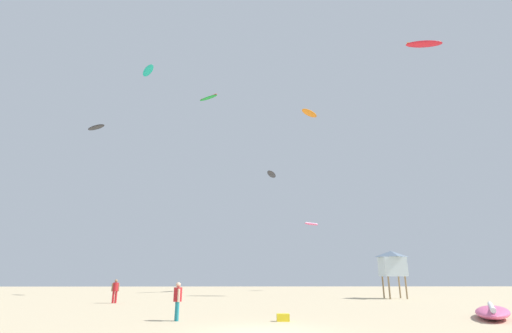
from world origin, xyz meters
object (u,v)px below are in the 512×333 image
Objects in this scene: kite_aloft_0 at (148,71)px; kite_aloft_2 at (424,44)px; kite_aloft_4 at (209,98)px; cooler_box at (283,318)px; lifeguard_tower at (392,263)px; kite_aloft_1 at (309,113)px; kite_aloft_5 at (96,127)px; kite_grounded_near at (492,312)px; person_midground at (115,289)px; kite_aloft_6 at (311,224)px; kite_aloft_3 at (272,174)px; person_foreground at (178,298)px.

kite_aloft_2 is (33.75, -6.42, -0.00)m from kite_aloft_0.
cooler_box is at bearing -73.73° from kite_aloft_4.
kite_aloft_2 is at bearing 46.10° from cooler_box.
kite_aloft_1 reaches higher than lifeguard_tower.
kite_aloft_1 is (-5.01, 11.16, 19.95)m from lifeguard_tower.
lifeguard_tower is 1.32× the size of kite_aloft_1.
kite_aloft_4 is at bearing 7.45° from kite_aloft_5.
kite_aloft_2 is at bearing -35.32° from kite_aloft_1.
kite_grounded_near is 1.90× the size of kite_aloft_5.
kite_aloft_4 is at bearing -56.56° from person_midground.
kite_aloft_6 is (7.24, 35.18, 8.88)m from cooler_box.
lifeguard_tower is 26.79m from kite_aloft_4.
kite_aloft_6 is at bearing 103.03° from lifeguard_tower.
kite_aloft_2 reaches higher than kite_aloft_4.
cooler_box is 40.81m from kite_aloft_0.
kite_aloft_3 reaches higher than person_midground.
cooler_box is at bearing -174.23° from kite_grounded_near.
kite_aloft_5 is at bearing -172.55° from kite_aloft_4.
person_foreground is 0.63× the size of kite_aloft_4.
kite_aloft_1 is at bearing 144.68° from kite_aloft_2.
kite_aloft_1 reaches higher than kite_aloft_4.
kite_grounded_near is 16.24m from lifeguard_tower.
kite_aloft_4 reaches higher than kite_grounded_near.
kite_aloft_1 reaches higher than person_foreground.
cooler_box is 32.88m from kite_aloft_5.
kite_aloft_4 reaches higher than cooler_box.
kite_aloft_6 is at bearing 94.80° from kite_grounded_near.
kite_grounded_near is 1.52× the size of kite_aloft_0.
kite_aloft_1 is at bearing 77.10° from cooler_box.
kite_aloft_1 is 15.67m from kite_aloft_6.
kite_grounded_near is at bearing 5.77° from cooler_box.
kite_aloft_5 is (-7.03, 9.08, 16.72)m from person_midground.
person_foreground is 4.86m from cooler_box.
person_midground is 0.64× the size of kite_aloft_4.
kite_aloft_2 is 24.47m from kite_aloft_3.
kite_aloft_0 is at bearing 161.46° from lifeguard_tower.
kite_aloft_4 is at bearing 106.27° from cooler_box.
kite_aloft_1 is at bearing 24.38° from kite_aloft_4.
kite_aloft_0 is 1.24× the size of kite_aloft_5.
kite_aloft_2 is at bearing -10.76° from kite_aloft_0.
person_midground is 23.72m from lifeguard_tower.
kite_aloft_0 is 34.36m from kite_aloft_2.
person_midground is 0.33× the size of kite_grounded_near.
kite_aloft_6 is (13.74, 12.92, -13.18)m from kite_aloft_4.
kite_aloft_0 is 1.28× the size of kite_aloft_6.
kite_grounded_near reaches higher than cooler_box.
cooler_box is 0.16× the size of kite_aloft_0.
person_foreground is 0.98× the size of person_midground.
kite_aloft_0 is 10.89m from kite_aloft_4.
kite_aloft_3 is at bearing -122.32° from person_foreground.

